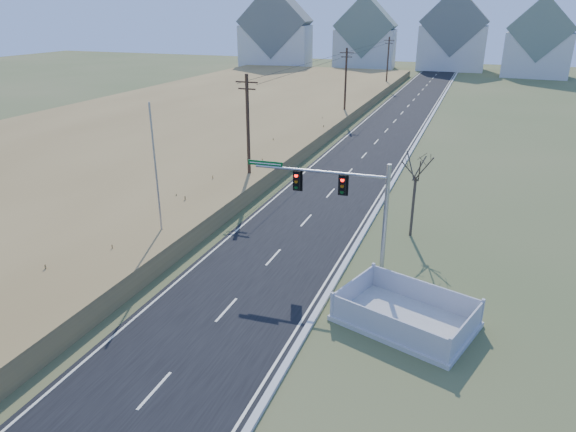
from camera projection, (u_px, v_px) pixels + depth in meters
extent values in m
plane|color=#425228|center=(244.00, 291.00, 26.38)|extent=(260.00, 260.00, 0.00)
cube|color=black|center=(400.00, 116.00, 69.81)|extent=(8.00, 180.00, 0.06)
cube|color=#B2AFA8|center=(431.00, 117.00, 68.44)|extent=(0.30, 180.00, 0.18)
cube|color=#A08348|center=(208.00, 112.00, 68.67)|extent=(38.00, 110.00, 1.30)
cylinder|color=#422D1E|center=(248.00, 133.00, 39.84)|extent=(0.26, 0.26, 9.00)
cube|color=#422D1E|center=(247.00, 82.00, 38.38)|extent=(1.80, 0.10, 0.10)
cube|color=#422D1E|center=(247.00, 89.00, 38.56)|extent=(1.40, 0.10, 0.10)
cylinder|color=#422D1E|center=(345.00, 84.00, 65.90)|extent=(0.26, 0.26, 9.00)
cube|color=#422D1E|center=(347.00, 53.00, 64.44)|extent=(1.80, 0.10, 0.10)
cube|color=#422D1E|center=(347.00, 57.00, 64.63)|extent=(1.40, 0.10, 0.10)
cylinder|color=#422D1E|center=(388.00, 63.00, 91.97)|extent=(0.26, 0.26, 9.00)
cube|color=#422D1E|center=(389.00, 40.00, 90.51)|extent=(1.80, 0.10, 0.10)
cube|color=#422D1E|center=(389.00, 43.00, 90.70)|extent=(1.40, 0.10, 0.10)
cube|color=silver|center=(276.00, 47.00, 123.72)|extent=(17.38, 13.12, 10.00)
cube|color=slate|center=(276.00, 21.00, 121.52)|extent=(17.69, 13.38, 16.29)
cube|color=silver|center=(365.00, 49.00, 124.37)|extent=(14.66, 10.95, 9.00)
cube|color=slate|center=(366.00, 26.00, 122.35)|extent=(14.93, 11.17, 14.26)
cube|color=silver|center=(452.00, 48.00, 121.17)|extent=(15.00, 10.00, 10.00)
cube|color=slate|center=(455.00, 21.00, 118.97)|extent=(15.27, 10.20, 15.27)
cube|color=silver|center=(537.00, 55.00, 108.57)|extent=(13.87, 10.31, 9.00)
cube|color=slate|center=(542.00, 28.00, 106.55)|extent=(14.12, 10.51, 13.24)
cylinder|color=#9EA0A5|center=(381.00, 273.00, 27.94)|extent=(0.54, 0.54, 0.18)
cylinder|color=#9EA0A5|center=(385.00, 222.00, 26.80)|extent=(0.23, 0.23, 6.26)
cylinder|color=#9EA0A5|center=(320.00, 172.00, 26.91)|extent=(7.16, 0.48, 0.14)
cube|color=black|center=(343.00, 185.00, 26.79)|extent=(0.35, 0.30, 1.05)
cube|color=black|center=(297.00, 181.00, 27.50)|extent=(0.35, 0.30, 1.05)
cube|color=#045019|center=(265.00, 163.00, 27.70)|extent=(1.97, 0.13, 0.27)
cube|color=#B7B5AD|center=(405.00, 321.00, 23.63)|extent=(6.85, 5.66, 0.22)
cube|color=#B5B5BA|center=(386.00, 327.00, 22.02)|extent=(5.34, 1.81, 1.12)
cube|color=#B5B5BA|center=(424.00, 292.00, 24.73)|extent=(5.34, 1.81, 1.12)
cube|color=#B5B5BA|center=(354.00, 289.00, 24.99)|extent=(1.23, 3.57, 1.12)
cube|color=#B5B5BA|center=(466.00, 331.00, 21.76)|extent=(1.23, 3.57, 1.12)
cube|color=white|center=(408.00, 294.00, 25.38)|extent=(0.52, 0.27, 0.68)
cube|color=red|center=(407.00, 294.00, 25.36)|extent=(0.41, 0.20, 0.20)
cylinder|color=#B7B5AD|center=(164.00, 248.00, 30.98)|extent=(0.40, 0.40, 0.18)
cylinder|color=#9EA0A5|center=(157.00, 180.00, 29.36)|extent=(0.11, 0.11, 8.80)
cylinder|color=#4C3F33|center=(413.00, 207.00, 32.15)|extent=(0.18, 0.18, 3.83)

